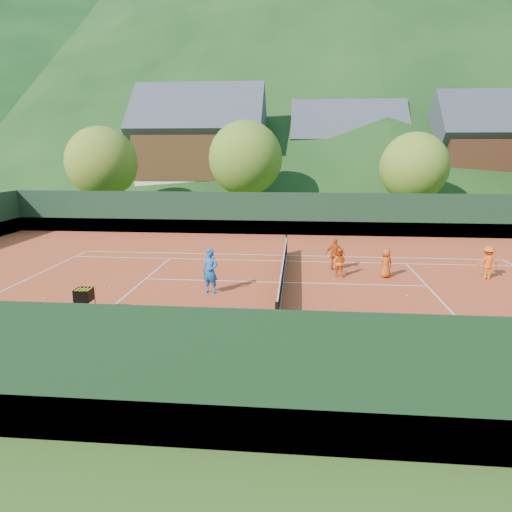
# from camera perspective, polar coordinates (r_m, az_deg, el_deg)

# --- Properties ---
(ground) EXTENTS (400.00, 400.00, 0.00)m
(ground) POSITION_cam_1_polar(r_m,az_deg,el_deg) (20.80, 3.34, -3.36)
(ground) COLOR #2F4C18
(ground) RESTS_ON ground
(clay_court) EXTENTS (40.00, 24.00, 0.02)m
(clay_court) POSITION_cam_1_polar(r_m,az_deg,el_deg) (20.79, 3.34, -3.34)
(clay_court) COLOR #BA3D1E
(clay_court) RESTS_ON ground
(mountain_far) EXTENTS (280.00, 280.00, 110.00)m
(mountain_far) POSITION_cam_1_polar(r_m,az_deg,el_deg) (186.75, 9.06, 28.19)
(mountain_far) COLOR black
(mountain_far) RESTS_ON ground
(mountain_far_left) EXTENTS (260.00, 260.00, 100.00)m
(mountain_far_left) POSITION_cam_1_polar(r_m,az_deg,el_deg) (197.58, -24.59, 24.90)
(mountain_far_left) COLOR black
(mountain_far_left) RESTS_ON ground
(coach) EXTENTS (0.79, 0.63, 1.90)m
(coach) POSITION_cam_1_polar(r_m,az_deg,el_deg) (19.07, -5.72, -1.90)
(coach) COLOR #1A57AB
(coach) RESTS_ON clay_court
(student_a) EXTENTS (0.82, 0.75, 1.37)m
(student_a) POSITION_cam_1_polar(r_m,az_deg,el_deg) (21.96, 10.36, -0.77)
(student_a) COLOR orange
(student_a) RESTS_ON clay_court
(student_b) EXTENTS (1.00, 0.55, 1.62)m
(student_b) POSITION_cam_1_polar(r_m,az_deg,el_deg) (23.03, 9.86, 0.22)
(student_b) COLOR #CA4812
(student_b) RESTS_ON clay_court
(student_c) EXTENTS (0.78, 0.65, 1.37)m
(student_c) POSITION_cam_1_polar(r_m,az_deg,el_deg) (22.23, 15.93, -0.90)
(student_c) COLOR #D14B12
(student_c) RESTS_ON clay_court
(student_d) EXTENTS (1.08, 0.71, 1.56)m
(student_d) POSITION_cam_1_polar(r_m,az_deg,el_deg) (23.71, 26.97, -0.73)
(student_d) COLOR orange
(student_d) RESTS_ON clay_court
(tennis_ball_0) EXTENTS (0.07, 0.07, 0.07)m
(tennis_ball_0) POSITION_cam_1_polar(r_m,az_deg,el_deg) (21.40, -18.35, -3.40)
(tennis_ball_0) COLOR yellow
(tennis_ball_0) RESTS_ON clay_court
(tennis_ball_1) EXTENTS (0.07, 0.07, 0.07)m
(tennis_ball_1) POSITION_cam_1_polar(r_m,az_deg,el_deg) (17.38, -16.46, -7.06)
(tennis_ball_1) COLOR yellow
(tennis_ball_1) RESTS_ON clay_court
(tennis_ball_2) EXTENTS (0.07, 0.07, 0.07)m
(tennis_ball_2) POSITION_cam_1_polar(r_m,az_deg,el_deg) (20.27, -24.87, -4.87)
(tennis_ball_2) COLOR yellow
(tennis_ball_2) RESTS_ON clay_court
(tennis_ball_3) EXTENTS (0.07, 0.07, 0.07)m
(tennis_ball_3) POSITION_cam_1_polar(r_m,az_deg,el_deg) (17.11, 3.39, -6.84)
(tennis_ball_3) COLOR yellow
(tennis_ball_3) RESTS_ON clay_court
(tennis_ball_5) EXTENTS (0.07, 0.07, 0.07)m
(tennis_ball_5) POSITION_cam_1_polar(r_m,az_deg,el_deg) (17.28, -15.73, -7.13)
(tennis_ball_5) COLOR yellow
(tennis_ball_5) RESTS_ON clay_court
(tennis_ball_6) EXTENTS (0.07, 0.07, 0.07)m
(tennis_ball_6) POSITION_cam_1_polar(r_m,az_deg,el_deg) (13.15, -1.77, -13.21)
(tennis_ball_6) COLOR yellow
(tennis_ball_6) RESTS_ON clay_court
(tennis_ball_8) EXTENTS (0.07, 0.07, 0.07)m
(tennis_ball_8) POSITION_cam_1_polar(r_m,az_deg,el_deg) (20.50, -8.59, -3.58)
(tennis_ball_8) COLOR yellow
(tennis_ball_8) RESTS_ON clay_court
(tennis_ball_9) EXTENTS (0.07, 0.07, 0.07)m
(tennis_ball_9) POSITION_cam_1_polar(r_m,az_deg,el_deg) (14.93, 26.16, -11.31)
(tennis_ball_9) COLOR yellow
(tennis_ball_9) RESTS_ON clay_court
(tennis_ball_10) EXTENTS (0.07, 0.07, 0.07)m
(tennis_ball_10) POSITION_cam_1_polar(r_m,az_deg,el_deg) (16.23, -2.00, -7.97)
(tennis_ball_10) COLOR yellow
(tennis_ball_10) RESTS_ON clay_court
(tennis_ball_11) EXTENTS (0.07, 0.07, 0.07)m
(tennis_ball_11) POSITION_cam_1_polar(r_m,az_deg,el_deg) (20.99, -17.77, -3.67)
(tennis_ball_11) COLOR yellow
(tennis_ball_11) RESTS_ON clay_court
(tennis_ball_12) EXTENTS (0.07, 0.07, 0.07)m
(tennis_ball_12) POSITION_cam_1_polar(r_m,az_deg,el_deg) (13.76, -17.98, -12.66)
(tennis_ball_12) COLOR yellow
(tennis_ball_12) RESTS_ON clay_court
(tennis_ball_13) EXTENTS (0.07, 0.07, 0.07)m
(tennis_ball_13) POSITION_cam_1_polar(r_m,az_deg,el_deg) (14.56, -20.95, -11.43)
(tennis_ball_13) COLOR yellow
(tennis_ball_13) RESTS_ON clay_court
(tennis_ball_14) EXTENTS (0.07, 0.07, 0.07)m
(tennis_ball_14) POSITION_cam_1_polar(r_m,az_deg,el_deg) (15.47, 26.98, -10.54)
(tennis_ball_14) COLOR yellow
(tennis_ball_14) RESTS_ON clay_court
(tennis_ball_15) EXTENTS (0.07, 0.07, 0.07)m
(tennis_ball_15) POSITION_cam_1_polar(r_m,az_deg,el_deg) (16.71, -3.14, -7.34)
(tennis_ball_15) COLOR yellow
(tennis_ball_15) RESTS_ON clay_court
(tennis_ball_16) EXTENTS (0.07, 0.07, 0.07)m
(tennis_ball_16) POSITION_cam_1_polar(r_m,az_deg,el_deg) (15.99, 3.44, -8.31)
(tennis_ball_16) COLOR yellow
(tennis_ball_16) RESTS_ON clay_court
(tennis_ball_17) EXTENTS (0.07, 0.07, 0.07)m
(tennis_ball_17) POSITION_cam_1_polar(r_m,az_deg,el_deg) (19.76, 18.32, -4.75)
(tennis_ball_17) COLOR yellow
(tennis_ball_17) RESTS_ON clay_court
(tennis_ball_18) EXTENTS (0.07, 0.07, 0.07)m
(tennis_ball_18) POSITION_cam_1_polar(r_m,az_deg,el_deg) (14.83, -11.42, -10.32)
(tennis_ball_18) COLOR yellow
(tennis_ball_18) RESTS_ON clay_court
(court_lines) EXTENTS (23.83, 11.03, 0.00)m
(court_lines) POSITION_cam_1_polar(r_m,az_deg,el_deg) (20.79, 3.34, -3.30)
(court_lines) COLOR silver
(court_lines) RESTS_ON clay_court
(tennis_net) EXTENTS (0.10, 12.07, 1.10)m
(tennis_net) POSITION_cam_1_polar(r_m,az_deg,el_deg) (20.65, 3.36, -1.98)
(tennis_net) COLOR black
(tennis_net) RESTS_ON clay_court
(perimeter_fence) EXTENTS (40.40, 24.24, 3.00)m
(perimeter_fence) POSITION_cam_1_polar(r_m,az_deg,el_deg) (20.47, 3.39, 0.04)
(perimeter_fence) COLOR black
(perimeter_fence) RESTS_ON clay_court
(ball_hopper) EXTENTS (0.57, 0.57, 1.00)m
(ball_hopper) POSITION_cam_1_polar(r_m,az_deg,el_deg) (17.64, -20.72, -4.65)
(ball_hopper) COLOR black
(ball_hopper) RESTS_ON clay_court
(chalet_left) EXTENTS (13.80, 9.93, 12.92)m
(chalet_left) POSITION_cam_1_polar(r_m,az_deg,el_deg) (51.06, -6.90, 12.73)
(chalet_left) COLOR beige
(chalet_left) RESTS_ON ground
(chalet_mid) EXTENTS (12.65, 8.82, 11.45)m
(chalet_mid) POSITION_cam_1_polar(r_m,az_deg,el_deg) (54.21, 11.22, 11.91)
(chalet_mid) COLOR beige
(chalet_mid) RESTS_ON ground
(chalet_right) EXTENTS (11.50, 8.82, 11.91)m
(chalet_right) POSITION_cam_1_polar(r_m,az_deg,el_deg) (53.57, 27.03, 11.03)
(chalet_right) COLOR beige
(chalet_right) RESTS_ON ground
(tree_a) EXTENTS (6.00, 6.00, 7.88)m
(tree_a) POSITION_cam_1_polar(r_m,az_deg,el_deg) (41.43, -18.74, 11.01)
(tree_a) COLOR #3E2918
(tree_a) RESTS_ON ground
(tree_b) EXTENTS (6.40, 6.40, 8.40)m
(tree_b) POSITION_cam_1_polar(r_m,az_deg,el_deg) (40.21, -1.36, 12.11)
(tree_b) COLOR #402A19
(tree_b) RESTS_ON ground
(tree_c) EXTENTS (5.60, 5.60, 7.35)m
(tree_c) POSITION_cam_1_polar(r_m,az_deg,el_deg) (40.07, 19.14, 10.47)
(tree_c) COLOR #422A1A
(tree_c) RESTS_ON ground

